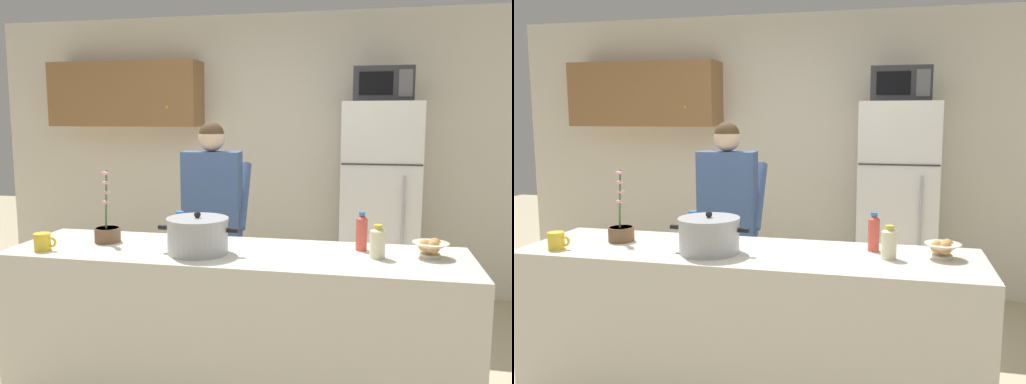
# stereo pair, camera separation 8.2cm
# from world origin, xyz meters

# --- Properties ---
(back_wall_unit) EXTENTS (6.00, 0.48, 2.60)m
(back_wall_unit) POSITION_xyz_m (-0.22, 2.27, 1.38)
(back_wall_unit) COLOR silver
(back_wall_unit) RESTS_ON ground
(kitchen_island) EXTENTS (2.51, 0.68, 0.92)m
(kitchen_island) POSITION_xyz_m (0.00, 0.00, 0.46)
(kitchen_island) COLOR silver
(kitchen_island) RESTS_ON ground
(refrigerator) EXTENTS (0.64, 0.68, 1.77)m
(refrigerator) POSITION_xyz_m (0.80, 1.85, 0.89)
(refrigerator) COLOR white
(refrigerator) RESTS_ON ground
(microwave) EXTENTS (0.48, 0.37, 0.28)m
(microwave) POSITION_xyz_m (0.80, 1.83, 1.91)
(microwave) COLOR #2D2D30
(microwave) RESTS_ON refrigerator
(person_near_pot) EXTENTS (0.51, 0.43, 1.61)m
(person_near_pot) POSITION_xyz_m (-0.39, 0.87, 1.00)
(person_near_pot) COLOR #726656
(person_near_pot) RESTS_ON ground
(cooking_pot) EXTENTS (0.45, 0.34, 0.23)m
(cooking_pot) POSITION_xyz_m (-0.19, -0.08, 1.02)
(cooking_pot) COLOR #ADAFB5
(cooking_pot) RESTS_ON kitchen_island
(coffee_mug) EXTENTS (0.13, 0.09, 0.10)m
(coffee_mug) POSITION_xyz_m (-1.04, -0.20, 0.97)
(coffee_mug) COLOR yellow
(coffee_mug) RESTS_ON kitchen_island
(bread_bowl) EXTENTS (0.19, 0.19, 0.10)m
(bread_bowl) POSITION_xyz_m (1.03, 0.07, 0.97)
(bread_bowl) COLOR beige
(bread_bowl) RESTS_ON kitchen_island
(bottle_near_edge) EXTENTS (0.06, 0.06, 0.21)m
(bottle_near_edge) POSITION_xyz_m (0.67, 0.16, 1.02)
(bottle_near_edge) COLOR #D84C3F
(bottle_near_edge) RESTS_ON kitchen_island
(bottle_mid_counter) EXTENTS (0.08, 0.08, 0.17)m
(bottle_mid_counter) POSITION_xyz_m (-0.39, 0.19, 1.01)
(bottle_mid_counter) COLOR beige
(bottle_mid_counter) RESTS_ON kitchen_island
(bottle_far_corner) EXTENTS (0.08, 0.08, 0.18)m
(bottle_far_corner) POSITION_xyz_m (0.76, 0.01, 1.01)
(bottle_far_corner) COLOR beige
(bottle_far_corner) RESTS_ON kitchen_island
(potted_orchid) EXTENTS (0.15, 0.15, 0.42)m
(potted_orchid) POSITION_xyz_m (-0.78, 0.05, 0.98)
(potted_orchid) COLOR brown
(potted_orchid) RESTS_ON kitchen_island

